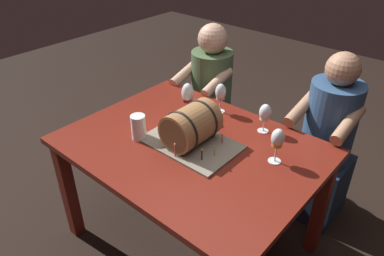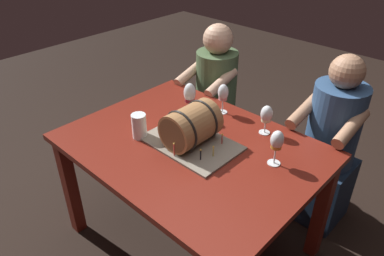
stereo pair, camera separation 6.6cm
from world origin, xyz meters
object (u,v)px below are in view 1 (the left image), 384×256
Objects in this scene: dining_table at (191,159)px; person_seated_left at (211,105)px; barrel_cake at (192,128)px; person_seated_right at (324,149)px; wine_glass_red at (188,94)px; wine_glass_white at (265,114)px; wine_glass_rose at (221,93)px; wine_glass_amber at (278,140)px; beer_pint at (139,128)px.

person_seated_left is at bearing 121.30° from dining_table.
person_seated_right is at bearing 58.77° from barrel_cake.
person_seated_left is at bearing 114.19° from wine_glass_red.
person_seated_left is at bearing 150.25° from wine_glass_white.
dining_table is 7.81× the size of wine_glass_white.
wine_glass_white is (0.22, 0.36, 0.21)m from dining_table.
wine_glass_rose is 0.16× the size of person_seated_right.
wine_glass_rose is 0.75m from person_seated_right.
wine_glass_amber reaches higher than wine_glass_white.
wine_glass_rose is 0.63m from person_seated_left.
dining_table is at bearing -121.57° from wine_glass_white.
wine_glass_red is (-0.22, 0.21, 0.04)m from barrel_cake.
wine_glass_amber is 1.35× the size of beer_pint.
person_seated_left reaches higher than wine_glass_red.
dining_table is at bearing -75.72° from wine_glass_rose.
person_seated_right is at bearing 51.61° from beer_pint.
wine_glass_white is at bearing 58.59° from barrel_cake.
person_seated_right reaches higher than barrel_cake.
wine_glass_amber is at bearing 20.58° from barrel_cake.
dining_table is 1.17× the size of person_seated_left.
person_seated_right reaches higher than wine_glass_rose.
wine_glass_amber is at bearing 20.83° from dining_table.
person_seated_right reaches higher than wine_glass_amber.
barrel_cake is at bearing -75.09° from wine_glass_rose.
person_seated_right reaches higher than wine_glass_red.
wine_glass_red reaches higher than wine_glass_amber.
wine_glass_red reaches higher than dining_table.
wine_glass_rose is 1.34× the size of beer_pint.
dining_table is 0.39m from wine_glass_red.
wine_glass_amber is 0.17× the size of person_seated_left.
wine_glass_rose is 0.56m from wine_glass_amber.
person_seated_left reaches higher than dining_table.
beer_pint is 0.12× the size of person_seated_right.
beer_pint is at bearing -155.70° from wine_glass_amber.
wine_glass_red reaches higher than wine_glass_white.
wine_glass_white is at bearing 58.43° from dining_table.
wine_glass_white is 0.85m from person_seated_left.
wine_glass_red is at bearing -161.69° from wine_glass_white.
wine_glass_rose is 0.17× the size of person_seated_left.
barrel_cake is at bearing -159.42° from wine_glass_amber.
wine_glass_amber is at bearing 24.30° from beer_pint.
wine_glass_rose is at bearing -146.17° from person_seated_right.
person_seated_left is 0.99× the size of person_seated_right.
wine_glass_rose is at bearing 176.88° from wine_glass_white.
person_seated_right is (0.91, 0.00, 0.01)m from person_seated_left.
wine_glass_red is 0.37m from beer_pint.
barrel_cake is 2.35× the size of wine_glass_red.
wine_glass_red is at bearing 84.47° from beer_pint.
wine_glass_amber reaches higher than wine_glass_rose.
wine_glass_white is at bearing -121.06° from person_seated_right.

